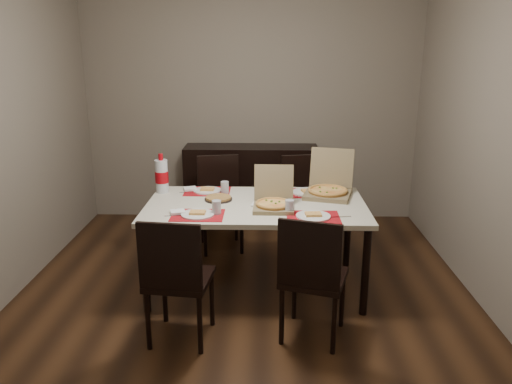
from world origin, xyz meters
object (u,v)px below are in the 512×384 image
chair_near_left (176,276)px  chair_near_right (312,274)px  pizza_box_center (274,202)px  dip_bowl (267,194)px  chair_far_right (303,198)px  dining_table (256,211)px  chair_far_left (220,198)px  sideboard (251,185)px  soda_bottle (162,176)px

chair_near_left → chair_near_right: 0.92m
chair_near_left → pizza_box_center: 1.04m
chair_near_left → dip_bowl: (0.60, 1.06, 0.25)m
chair_near_left → chair_far_right: (0.98, 1.79, 0.00)m
pizza_box_center → dining_table: bearing=143.0°
pizza_box_center → dip_bowl: pizza_box_center is taller
chair_far_left → pizza_box_center: (0.53, -1.02, 0.29)m
dining_table → chair_near_left: bearing=-121.3°
chair_near_right → chair_far_left: bearing=114.6°
dining_table → chair_near_right: 0.92m
sideboard → chair_near_left: bearing=-99.7°
chair_far_left → pizza_box_center: 1.18m
sideboard → chair_near_left: size_ratio=1.61×
chair_far_left → dip_bowl: (0.47, -0.70, 0.25)m
soda_bottle → chair_near_left: bearing=-74.7°
sideboard → chair_near_left: chair_near_left is taller
sideboard → chair_near_right: (0.49, -2.43, 0.06)m
soda_bottle → chair_far_left: bearing=53.1°
sideboard → pizza_box_center: 1.78m
chair_near_left → chair_near_right: bearing=2.9°
soda_bottle → chair_near_right: bearing=-42.1°
chair_far_left → sideboard: bearing=67.8°
chair_far_left → soda_bottle: 0.84m
chair_near_right → soda_bottle: 1.71m
dining_table → chair_far_right: bearing=64.0°
dip_bowl → dining_table: bearing=-112.3°
chair_near_right → pizza_box_center: pizza_box_center is taller
sideboard → pizza_box_center: pizza_box_center is taller
chair_near_left → pizza_box_center: bearing=48.4°
chair_far_right → chair_far_left: bearing=-177.8°
sideboard → soda_bottle: 1.57m
dining_table → chair_near_right: bearing=-63.6°
chair_far_left → soda_bottle: bearing=-126.9°
pizza_box_center → dip_bowl: bearing=100.1°
sideboard → dip_bowl: sideboard is taller
chair_near_right → soda_bottle: size_ratio=2.68×
chair_far_right → dip_bowl: bearing=-117.0°
pizza_box_center → soda_bottle: 1.07m
chair_far_right → soda_bottle: size_ratio=2.68×
dining_table → chair_far_left: size_ratio=1.94×
dining_table → soda_bottle: 0.92m
dining_table → chair_far_right: 1.06m
dining_table → pizza_box_center: size_ratio=4.98×
chair_near_left → sideboard: bearing=80.3°
dining_table → chair_far_right: chair_far_right is taller
sideboard → chair_far_left: (-0.29, -0.72, 0.06)m
chair_far_right → pizza_box_center: 1.13m
sideboard → soda_bottle: (-0.74, -1.31, 0.45)m
sideboard → chair_near_right: chair_near_right is taller
chair_near_left → soda_bottle: 1.27m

